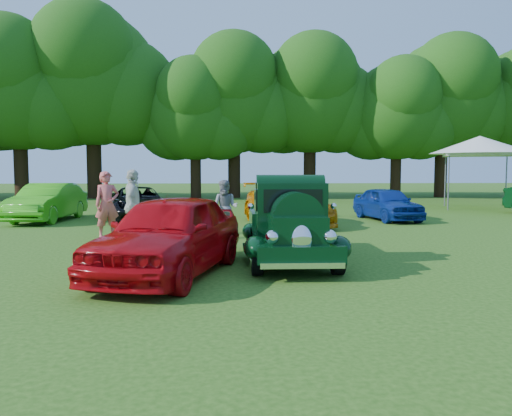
{
  "coord_description": "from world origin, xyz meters",
  "views": [
    {
      "loc": [
        -1.03,
        -10.07,
        1.97
      ],
      "look_at": [
        -0.51,
        1.11,
        1.1
      ],
      "focal_mm": 35.0,
      "sensor_mm": 36.0,
      "label": 1
    }
  ],
  "objects_px": {
    "red_convertible": "(170,234)",
    "hero_pickup": "(289,227)",
    "back_car_black": "(138,203)",
    "spectator_pink": "(107,205)",
    "back_car_blue": "(387,203)",
    "back_car_orange": "(286,204)",
    "spectator_white": "(133,206)",
    "canopy_tent": "(480,146)",
    "back_car_lime": "(48,202)",
    "spectator_grey": "(225,207)"
  },
  "relations": [
    {
      "from": "spectator_pink",
      "to": "canopy_tent",
      "type": "distance_m",
      "value": 18.82
    },
    {
      "from": "back_car_lime",
      "to": "spectator_grey",
      "type": "bearing_deg",
      "value": -28.4
    },
    {
      "from": "back_car_orange",
      "to": "back_car_blue",
      "type": "xyz_separation_m",
      "value": [
        4.09,
        1.39,
        -0.11
      ]
    },
    {
      "from": "back_car_lime",
      "to": "back_car_blue",
      "type": "height_order",
      "value": "back_car_lime"
    },
    {
      "from": "red_convertible",
      "to": "back_car_black",
      "type": "xyz_separation_m",
      "value": [
        -2.52,
        10.29,
        -0.12
      ]
    },
    {
      "from": "back_car_black",
      "to": "back_car_blue",
      "type": "height_order",
      "value": "same"
    },
    {
      "from": "back_car_black",
      "to": "back_car_orange",
      "type": "relative_size",
      "value": 0.9
    },
    {
      "from": "back_car_lime",
      "to": "back_car_black",
      "type": "xyz_separation_m",
      "value": [
        3.33,
        0.33,
        -0.08
      ]
    },
    {
      "from": "hero_pickup",
      "to": "back_car_blue",
      "type": "height_order",
      "value": "hero_pickup"
    },
    {
      "from": "red_convertible",
      "to": "spectator_grey",
      "type": "relative_size",
      "value": 2.71
    },
    {
      "from": "hero_pickup",
      "to": "red_convertible",
      "type": "bearing_deg",
      "value": -151.22
    },
    {
      "from": "canopy_tent",
      "to": "hero_pickup",
      "type": "bearing_deg",
      "value": -128.85
    },
    {
      "from": "spectator_white",
      "to": "canopy_tent",
      "type": "xyz_separation_m",
      "value": [
        14.94,
        10.84,
        2.16
      ]
    },
    {
      "from": "back_car_orange",
      "to": "red_convertible",
      "type": "bearing_deg",
      "value": -124.36
    },
    {
      "from": "back_car_orange",
      "to": "spectator_white",
      "type": "height_order",
      "value": "spectator_white"
    },
    {
      "from": "spectator_pink",
      "to": "spectator_grey",
      "type": "distance_m",
      "value": 3.43
    },
    {
      "from": "back_car_orange",
      "to": "spectator_grey",
      "type": "relative_size",
      "value": 3.12
    },
    {
      "from": "back_car_orange",
      "to": "spectator_grey",
      "type": "height_order",
      "value": "spectator_grey"
    },
    {
      "from": "back_car_orange",
      "to": "spectator_white",
      "type": "bearing_deg",
      "value": -151.78
    },
    {
      "from": "red_convertible",
      "to": "spectator_white",
      "type": "xyz_separation_m",
      "value": [
        -1.51,
        4.2,
        0.22
      ]
    },
    {
      "from": "back_car_black",
      "to": "spectator_pink",
      "type": "xyz_separation_m",
      "value": [
        0.09,
        -5.14,
        0.32
      ]
    },
    {
      "from": "spectator_white",
      "to": "back_car_black",
      "type": "bearing_deg",
      "value": 2.02
    },
    {
      "from": "back_car_blue",
      "to": "back_car_orange",
      "type": "bearing_deg",
      "value": -170.91
    },
    {
      "from": "spectator_white",
      "to": "back_car_lime",
      "type": "bearing_deg",
      "value": 29.61
    },
    {
      "from": "spectator_pink",
      "to": "red_convertible",
      "type": "bearing_deg",
      "value": -94.22
    },
    {
      "from": "spectator_pink",
      "to": "back_car_blue",
      "type": "bearing_deg",
      "value": -3.73
    },
    {
      "from": "hero_pickup",
      "to": "back_car_blue",
      "type": "bearing_deg",
      "value": 60.46
    },
    {
      "from": "red_convertible",
      "to": "spectator_pink",
      "type": "distance_m",
      "value": 5.7
    },
    {
      "from": "back_car_black",
      "to": "spectator_grey",
      "type": "relative_size",
      "value": 2.8
    },
    {
      "from": "back_car_black",
      "to": "back_car_lime",
      "type": "bearing_deg",
      "value": 168.72
    },
    {
      "from": "hero_pickup",
      "to": "back_car_orange",
      "type": "bearing_deg",
      "value": 84.31
    },
    {
      "from": "back_car_black",
      "to": "back_car_orange",
      "type": "height_order",
      "value": "back_car_orange"
    },
    {
      "from": "hero_pickup",
      "to": "back_car_lime",
      "type": "relative_size",
      "value": 0.99
    },
    {
      "from": "red_convertible",
      "to": "hero_pickup",
      "type": "bearing_deg",
      "value": 44.29
    },
    {
      "from": "back_car_blue",
      "to": "spectator_grey",
      "type": "bearing_deg",
      "value": -156.66
    },
    {
      "from": "back_car_blue",
      "to": "spectator_grey",
      "type": "height_order",
      "value": "spectator_grey"
    },
    {
      "from": "back_car_black",
      "to": "spectator_white",
      "type": "bearing_deg",
      "value": -97.55
    },
    {
      "from": "back_car_orange",
      "to": "spectator_pink",
      "type": "distance_m",
      "value": 6.39
    },
    {
      "from": "back_car_lime",
      "to": "spectator_white",
      "type": "relative_size",
      "value": 2.21
    },
    {
      "from": "back_car_lime",
      "to": "spectator_white",
      "type": "distance_m",
      "value": 7.22
    },
    {
      "from": "hero_pickup",
      "to": "spectator_pink",
      "type": "distance_m",
      "value": 6.16
    },
    {
      "from": "back_car_blue",
      "to": "spectator_pink",
      "type": "distance_m",
      "value": 10.66
    },
    {
      "from": "spectator_grey",
      "to": "spectator_white",
      "type": "height_order",
      "value": "spectator_white"
    },
    {
      "from": "back_car_blue",
      "to": "back_car_lime",
      "type": "bearing_deg",
      "value": 169.54
    },
    {
      "from": "spectator_pink",
      "to": "spectator_grey",
      "type": "height_order",
      "value": "spectator_pink"
    },
    {
      "from": "red_convertible",
      "to": "back_car_lime",
      "type": "xyz_separation_m",
      "value": [
        -5.85,
        9.96,
        -0.04
      ]
    },
    {
      "from": "hero_pickup",
      "to": "red_convertible",
      "type": "height_order",
      "value": "hero_pickup"
    },
    {
      "from": "spectator_white",
      "to": "back_car_orange",
      "type": "bearing_deg",
      "value": -55.03
    },
    {
      "from": "hero_pickup",
      "to": "spectator_grey",
      "type": "height_order",
      "value": "hero_pickup"
    },
    {
      "from": "back_car_lime",
      "to": "back_car_black",
      "type": "distance_m",
      "value": 3.35
    }
  ]
}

